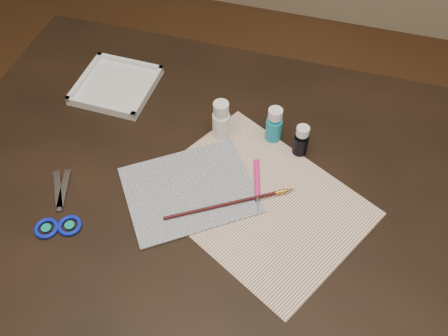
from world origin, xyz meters
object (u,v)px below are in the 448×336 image
(paper, at_px, (258,200))
(palette_tray, at_px, (116,85))
(paint_bottle_white, at_px, (221,119))
(paint_bottle_cyan, at_px, (274,124))
(scissors, at_px, (56,203))
(canvas, at_px, (190,190))
(paint_bottle_navy, at_px, (301,140))

(paper, height_order, palette_tray, palette_tray)
(paint_bottle_white, height_order, paint_bottle_cyan, paint_bottle_white)
(paper, distance_m, palette_tray, 0.49)
(scissors, bearing_deg, paint_bottle_white, -75.05)
(canvas, relative_size, paint_bottle_white, 2.72)
(paper, xyz_separation_m, paint_bottle_navy, (0.06, 0.16, 0.04))
(paint_bottle_white, height_order, scissors, paint_bottle_white)
(paint_bottle_navy, xyz_separation_m, scissors, (-0.46, -0.29, -0.04))
(scissors, bearing_deg, palette_tray, -27.60)
(canvas, distance_m, paint_bottle_navy, 0.27)
(canvas, xyz_separation_m, paint_bottle_cyan, (0.14, 0.20, 0.04))
(canvas, height_order, palette_tray, palette_tray)
(paper, relative_size, paint_bottle_cyan, 4.68)
(canvas, bearing_deg, paint_bottle_white, 84.27)
(palette_tray, bearing_deg, paper, -28.75)
(paint_bottle_white, xyz_separation_m, scissors, (-0.27, -0.29, -0.04))
(canvas, height_order, paint_bottle_navy, paint_bottle_navy)
(paper, distance_m, paint_bottle_cyan, 0.19)
(paint_bottle_cyan, bearing_deg, palette_tray, 172.84)
(paint_bottle_white, bearing_deg, canvas, -95.73)
(paper, distance_m, paint_bottle_white, 0.21)
(canvas, bearing_deg, paint_bottle_cyan, 55.54)
(paint_bottle_navy, bearing_deg, canvas, -139.62)
(paint_bottle_white, xyz_separation_m, paint_bottle_cyan, (0.12, 0.02, -0.00))
(canvas, bearing_deg, scissors, -156.27)
(paper, relative_size, scissors, 2.23)
(paper, xyz_separation_m, palette_tray, (-0.43, 0.24, 0.01))
(canvas, xyz_separation_m, scissors, (-0.26, -0.11, 0.00))
(paint_bottle_white, bearing_deg, scissors, -133.47)
(paint_bottle_navy, bearing_deg, scissors, -148.13)
(paper, relative_size, paint_bottle_navy, 5.30)
(palette_tray, bearing_deg, paint_bottle_navy, -9.10)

